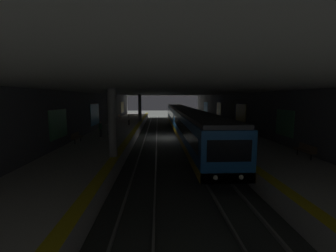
% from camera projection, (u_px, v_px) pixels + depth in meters
% --- Properties ---
extents(ground_plane, '(120.00, 120.00, 0.00)m').
position_uv_depth(ground_plane, '(168.00, 138.00, 27.49)').
color(ground_plane, '#383A38').
extents(track_left, '(60.00, 1.53, 0.16)m').
position_uv_depth(track_left, '(186.00, 137.00, 27.58)').
color(track_left, gray).
rests_on(track_left, ground).
extents(track_right, '(60.00, 1.53, 0.16)m').
position_uv_depth(track_right, '(151.00, 137.00, 27.38)').
color(track_right, gray).
rests_on(track_right, ground).
extents(platform_left, '(60.00, 5.30, 1.06)m').
position_uv_depth(platform_left, '(219.00, 133.00, 27.73)').
color(platform_left, beige).
rests_on(platform_left, ground).
extents(platform_right, '(60.00, 5.30, 1.06)m').
position_uv_depth(platform_right, '(116.00, 134.00, 27.13)').
color(platform_right, beige).
rests_on(platform_right, ground).
extents(wall_left, '(60.00, 0.56, 5.60)m').
position_uv_depth(wall_left, '(242.00, 115.00, 27.63)').
color(wall_left, '#56565B').
rests_on(wall_left, ground).
extents(wall_right, '(60.00, 0.56, 5.60)m').
position_uv_depth(wall_right, '(92.00, 116.00, 26.76)').
color(wall_right, '#56565B').
rests_on(wall_right, ground).
extents(ceiling_slab, '(60.00, 19.40, 0.40)m').
position_uv_depth(ceiling_slab, '(168.00, 91.00, 26.75)').
color(ceiling_slab, beige).
rests_on(ceiling_slab, wall_left).
extents(pillar_near, '(0.56, 0.56, 4.55)m').
position_uv_depth(pillar_near, '(112.00, 123.00, 14.50)').
color(pillar_near, gray).
rests_on(pillar_near, platform_right).
extents(pillar_far, '(0.56, 0.56, 4.55)m').
position_uv_depth(pillar_far, '(140.00, 108.00, 36.66)').
color(pillar_far, gray).
rests_on(pillar_far, platform_right).
extents(metro_train, '(36.10, 2.83, 3.49)m').
position_uv_depth(metro_train, '(185.00, 121.00, 28.59)').
color(metro_train, '#19569E').
rests_on(metro_train, track_left).
extents(bench_left_near, '(1.70, 0.47, 0.86)m').
position_uv_depth(bench_left_near, '(306.00, 150.00, 14.48)').
color(bench_left_near, '#262628').
rests_on(bench_left_near, platform_left).
extents(bench_left_mid, '(1.70, 0.47, 0.86)m').
position_uv_depth(bench_left_mid, '(209.00, 116.00, 41.47)').
color(bench_left_mid, '#262628').
rests_on(bench_left_mid, platform_left).
extents(bench_right_near, '(1.70, 0.47, 0.86)m').
position_uv_depth(bench_right_near, '(77.00, 137.00, 19.28)').
color(bench_right_near, '#262628').
rests_on(bench_right_near, platform_right).
extents(bench_right_mid, '(1.70, 0.47, 0.86)m').
position_uv_depth(bench_right_mid, '(120.00, 116.00, 41.11)').
color(bench_right_mid, '#262628').
rests_on(bench_right_mid, platform_right).
extents(person_waiting_near, '(0.60, 0.22, 1.59)m').
position_uv_depth(person_waiting_near, '(100.00, 128.00, 22.10)').
color(person_waiting_near, '#3E3E3E').
rests_on(person_waiting_near, platform_right).
extents(person_walking_mid, '(0.60, 0.22, 1.56)m').
position_uv_depth(person_walking_mid, '(215.00, 121.00, 29.78)').
color(person_walking_mid, '#3B3B3B').
rests_on(person_walking_mid, platform_left).
extents(person_standing_far, '(0.60, 0.22, 1.61)m').
position_uv_depth(person_standing_far, '(129.00, 119.00, 31.80)').
color(person_standing_far, black).
rests_on(person_standing_far, platform_right).
extents(person_boarding, '(0.60, 0.23, 1.65)m').
position_uv_depth(person_boarding, '(204.00, 115.00, 38.43)').
color(person_boarding, '#292929').
rests_on(person_boarding, platform_left).
extents(suitcase_rolling, '(0.38, 0.21, 0.92)m').
position_uv_depth(suitcase_rolling, '(223.00, 124.00, 29.94)').
color(suitcase_rolling, black).
rests_on(suitcase_rolling, platform_left).
extents(backpack_on_floor, '(0.30, 0.20, 0.40)m').
position_uv_depth(backpack_on_floor, '(109.00, 133.00, 23.59)').
color(backpack_on_floor, black).
rests_on(backpack_on_floor, platform_right).
extents(trash_bin, '(0.44, 0.44, 0.85)m').
position_uv_depth(trash_bin, '(242.00, 131.00, 23.38)').
color(trash_bin, '#595B5E').
rests_on(trash_bin, platform_left).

